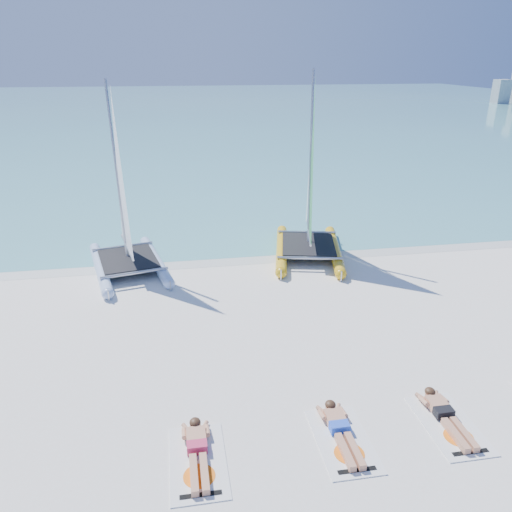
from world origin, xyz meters
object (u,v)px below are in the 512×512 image
Objects in this scene: sunbather_b at (340,429)px; towel_c at (449,425)px; towel_b at (343,440)px; towel_a at (198,461)px; sunbather_c at (445,414)px; sunbather_a at (197,449)px; catamaran_blue at (123,215)px; catamaran_yellow at (310,196)px.

towel_c is (2.19, -0.13, -0.11)m from sunbather_b.
towel_c is at bearing 1.60° from towel_b.
towel_c is (2.19, 0.06, 0.00)m from towel_b.
towel_a is 4.91m from towel_c.
sunbather_b is at bearing 176.58° from towel_c.
towel_a is 2.74m from sunbather_b.
sunbather_b is 1.00× the size of sunbather_c.
towel_a is 1.07× the size of sunbather_a.
towel_a is at bearing -178.48° from towel_b.
catamaran_blue is 3.40× the size of towel_a.
catamaran_blue reaches higher than sunbather_c.
catamaran_blue reaches higher than towel_c.
catamaran_yellow reaches higher than sunbather_c.
towel_a is 1.07× the size of sunbather_b.
sunbather_b is 2.20m from towel_c.
towel_a is at bearing -90.00° from sunbather_a.
towel_a is 4.92m from sunbather_c.
towel_b is at bearing -178.40° from towel_c.
sunbather_c is at bearing -65.30° from catamaran_blue.
sunbather_b is (2.72, 0.07, 0.00)m from sunbather_a.
sunbather_a is (0.00, 0.19, 0.11)m from towel_a.
sunbather_a is at bearing -178.44° from sunbather_c.
towel_b is at bearing -76.03° from catamaran_blue.
towel_a and towel_b have the same top height.
catamaran_yellow is at bearing 78.76° from towel_b.
catamaran_blue is at bearing 126.53° from towel_c.
catamaran_yellow is at bearing 91.43° from sunbather_c.
towel_c is (4.91, 0.13, 0.00)m from towel_a.
catamaran_yellow is 10.22m from towel_b.
towel_c is (4.91, -0.06, -0.11)m from sunbather_a.
catamaran_yellow is 10.01m from sunbather_b.
sunbather_b is at bearing 90.00° from towel_b.
catamaran_yellow is 3.81× the size of sunbather_b.
sunbather_c reaches higher than towel_c.
catamaran_yellow reaches higher than towel_c.
sunbather_c is at bearing 6.60° from towel_b.
towel_a is at bearing -174.45° from sunbather_b.
sunbather_b reaches higher than towel_b.
sunbather_c is (-0.00, 0.19, 0.11)m from towel_c.
catamaran_blue is 6.52m from catamaran_yellow.
towel_a is at bearing -178.44° from towel_c.
catamaran_blue reaches higher than sunbather_a.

